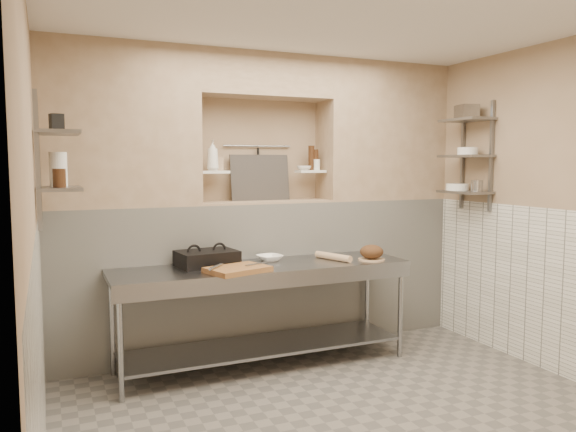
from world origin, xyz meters
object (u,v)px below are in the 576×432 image
bread_loaf (372,252)px  jug_left (58,169)px  bottle_soap (213,155)px  bowl_alcove (304,168)px  prep_table (263,294)px  panini_press (207,258)px  cutting_board (238,269)px  mixing_bowl (270,258)px  rolling_pin (333,257)px

bread_loaf → jug_left: (-2.62, 0.12, 0.76)m
bottle_soap → bowl_alcove: 0.94m
prep_table → panini_press: panini_press is taller
cutting_board → bottle_soap: 1.18m
prep_table → bottle_soap: (-0.29, 0.53, 1.21)m
prep_table → bowl_alcove: bearing=40.3°
bowl_alcove → bread_loaf: bearing=-62.5°
mixing_bowl → bowl_alcove: size_ratio=1.60×
bowl_alcove → jug_left: size_ratio=0.56×
prep_table → panini_press: 0.58m
panini_press → bread_loaf: (1.46, -0.31, 0.01)m
panini_press → bottle_soap: 0.97m
panini_press → cutting_board: size_ratio=1.11×
mixing_bowl → jug_left: size_ratio=0.89×
prep_table → rolling_pin: rolling_pin is taller
rolling_pin → jug_left: size_ratio=1.63×
cutting_board → mixing_bowl: bearing=41.7°
panini_press → cutting_board: panini_press is taller
bowl_alcove → rolling_pin: bearing=-85.6°
rolling_pin → mixing_bowl: bearing=161.2°
jug_left → bowl_alcove: bearing=14.2°
bread_loaf → mixing_bowl: bearing=159.0°
panini_press → cutting_board: bearing=-73.0°
rolling_pin → jug_left: (-2.30, -0.02, 0.81)m
panini_press → cutting_board: (0.16, -0.36, -0.05)m
bowl_alcove → jug_left: bearing=-165.8°
mixing_bowl → rolling_pin: size_ratio=0.55×
cutting_board → rolling_pin: 1.00m
panini_press → prep_table: bearing=-25.9°
mixing_bowl → bottle_soap: bottle_soap is taller
mixing_bowl → rolling_pin: 0.58m
cutting_board → prep_table: bearing=34.0°
prep_table → mixing_bowl: mixing_bowl is taller
bread_loaf → cutting_board: bearing=-177.8°
bread_loaf → bowl_alcove: 1.09m
cutting_board → bottle_soap: bearing=89.5°
mixing_bowl → bread_loaf: (0.87, -0.33, 0.05)m
mixing_bowl → jug_left: jug_left is taller
prep_table → jug_left: jug_left is taller
bread_loaf → bowl_alcove: size_ratio=1.53×
bottle_soap → jug_left: bottle_soap is taller
bottle_soap → panini_press: bearing=-114.2°
cutting_board → bowl_alcove: bowl_alcove is taller
cutting_board → mixing_bowl: size_ratio=2.15×
bowl_alcove → panini_press: bearing=-160.6°
panini_press → bottle_soap: bearing=58.8°
bread_loaf → bowl_alcove: bowl_alcove is taller
cutting_board → jug_left: size_ratio=1.92×
bottle_soap → bowl_alcove: size_ratio=2.02×
prep_table → bread_loaf: (1.00, -0.15, 0.34)m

